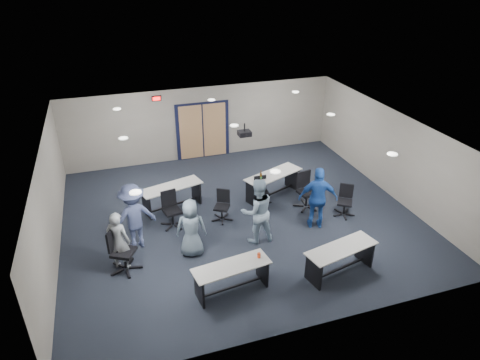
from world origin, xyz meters
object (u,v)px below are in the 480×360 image
object	(u,v)px
chair_loose_left	(123,250)
person_lightblue	(257,211)
person_gray	(119,241)
table_front_left	(232,274)
chair_back_b	(222,206)
chair_back_c	(262,192)
person_back	(134,217)
table_front_right	(341,256)
table_back_left	(172,193)
person_plaid	(191,228)
person_navy	(318,198)
chair_back_a	(172,210)
chair_loose_right	(345,201)
chair_back_d	(307,191)
table_back_right	(273,181)

from	to	relation	value
chair_loose_left	person_lightblue	distance (m)	3.50
chair_loose_left	person_gray	distance (m)	0.26
table_front_left	chair_loose_left	distance (m)	2.72
chair_back_b	chair_back_c	world-z (taller)	chair_back_b
chair_loose_left	person_back	size ratio (longest dim) A/B	0.63
table_front_right	table_back_left	bearing A→B (deg)	115.60
person_gray	person_plaid	xyz separation A→B (m)	(1.77, -0.00, 0.00)
chair_loose_left	person_navy	distance (m)	5.32
person_lightblue	person_back	size ratio (longest dim) A/B	1.00
person_navy	chair_back_a	bearing A→B (deg)	1.97
chair_loose_left	table_front_left	bearing A→B (deg)	-94.78
table_back_left	person_navy	distance (m)	4.34
person_navy	chair_back_c	bearing A→B (deg)	-36.04
chair_back_b	chair_back_c	xyz separation A→B (m)	(1.40, 0.43, -0.00)
chair_back_a	chair_back_b	distance (m)	1.41
person_gray	person_plaid	world-z (taller)	same
chair_back_c	chair_loose_right	bearing A→B (deg)	-30.26
chair_back_d	chair_loose_right	distance (m)	1.14
chair_back_b	person_navy	distance (m)	2.74
table_front_left	chair_back_c	world-z (taller)	chair_back_c
chair_back_a	chair_back_c	xyz separation A→B (m)	(2.80, 0.30, -0.06)
person_navy	table_front_left	bearing A→B (deg)	50.97
chair_back_a	chair_loose_left	size ratio (longest dim) A/B	0.91
person_plaid	person_lightblue	world-z (taller)	person_lightblue
person_gray	table_back_left	bearing A→B (deg)	-95.69
person_lightblue	person_back	xyz separation A→B (m)	(-3.11, 0.73, 0.00)
chair_loose_right	person_navy	xyz separation A→B (m)	(-1.06, -0.27, 0.44)
chair_loose_left	chair_back_b	bearing A→B (deg)	-34.35
table_back_left	chair_back_a	distance (m)	0.97
table_back_left	person_gray	size ratio (longest dim) A/B	1.24
table_front_left	person_navy	bearing A→B (deg)	23.00
chair_back_a	chair_loose_left	world-z (taller)	chair_loose_left
chair_back_d	chair_loose_right	xyz separation A→B (m)	(0.86, -0.74, -0.09)
person_gray	table_back_right	bearing A→B (deg)	-126.94
chair_back_d	person_navy	world-z (taller)	person_navy
chair_back_d	chair_loose_left	bearing A→B (deg)	-176.40
chair_back_b	chair_loose_left	world-z (taller)	chair_loose_left
chair_back_d	chair_loose_left	size ratio (longest dim) A/B	0.99
table_back_right	chair_loose_right	world-z (taller)	table_back_right
table_front_left	chair_back_d	xyz separation A→B (m)	(3.24, 2.81, 0.07)
person_navy	person_back	xyz separation A→B (m)	(-4.93, 0.62, 0.00)
table_back_left	chair_back_d	distance (m)	4.07
table_front_left	chair_loose_right	bearing A→B (deg)	19.22
chair_back_d	person_navy	size ratio (longest dim) A/B	0.62
table_back_right	chair_back_c	distance (m)	0.66
table_front_right	chair_back_c	xyz separation A→B (m)	(-0.66, 3.57, -0.05)
table_back_right	chair_back_a	bearing A→B (deg)	169.58
person_back	table_front_left	bearing A→B (deg)	114.55
chair_back_b	chair_loose_right	world-z (taller)	chair_loose_right
person_lightblue	table_back_right	bearing A→B (deg)	-123.24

